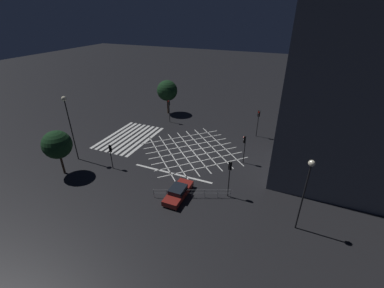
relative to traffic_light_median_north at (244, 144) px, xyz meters
name	(u,v)px	position (x,y,z in m)	size (l,w,h in m)	color
ground_plane	(192,150)	(-0.47, -7.54, -2.85)	(200.00, 200.00, 0.00)	black
road_markings	(152,143)	(-0.18, -14.07, -2.84)	(15.97, 22.31, 0.01)	silver
traffic_light_median_north	(244,144)	(0.00, 0.00, 0.00)	(0.36, 0.39, 3.98)	black
traffic_light_sw_main	(169,107)	(-8.53, -15.36, 0.17)	(0.39, 0.36, 4.23)	black
traffic_light_nw_main	(258,118)	(-8.77, 0.20, 0.29)	(0.39, 0.36, 4.41)	black
traffic_light_ne_main	(230,172)	(7.42, 0.09, 0.29)	(0.39, 0.36, 4.40)	black
traffic_light_se_main	(111,152)	(7.77, -15.16, -0.43)	(0.39, 0.36, 3.37)	black
street_lamp_east	(307,180)	(9.50, 7.25, 2.70)	(0.56, 0.56, 7.46)	black
street_lamp_west	(68,114)	(7.84, -21.02, 3.80)	(0.59, 0.59, 8.91)	black
street_tree_near	(167,91)	(-12.58, -17.78, 1.69)	(3.89, 3.89, 6.50)	#473323
street_tree_far	(57,145)	(11.14, -20.02, 1.21)	(3.42, 3.42, 5.78)	#473323
waiting_car	(178,192)	(9.69, -4.89, -2.24)	(4.62, 1.72, 1.30)	maroon
pedestrian_railing	(192,192)	(9.23, -3.46, -2.18)	(3.29, 7.74, 1.05)	gray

